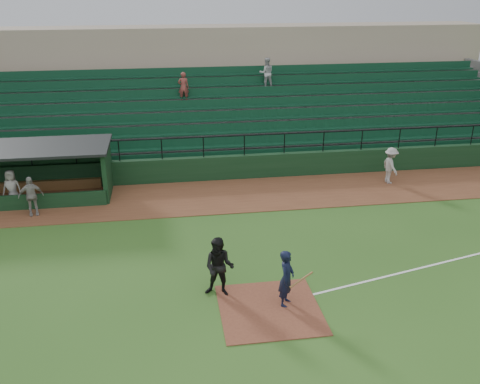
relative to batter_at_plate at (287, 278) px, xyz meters
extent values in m
plane|color=#2D571C|center=(-0.54, 0.79, -0.91)|extent=(90.00, 90.00, 0.00)
cube|color=brown|center=(-0.54, 8.79, -0.90)|extent=(40.00, 4.00, 0.03)
cube|color=brown|center=(-0.54, -0.21, -0.90)|extent=(3.00, 3.00, 0.03)
cube|color=white|center=(7.46, 1.99, -0.91)|extent=(17.49, 4.44, 0.01)
cube|color=black|center=(-0.54, 10.99, -0.31)|extent=(36.00, 0.35, 1.20)
cylinder|color=black|center=(-0.54, 10.99, 1.29)|extent=(36.00, 0.06, 0.06)
cube|color=slate|center=(-0.54, 15.89, 0.89)|extent=(36.00, 9.00, 3.60)
cube|color=#113E26|center=(-0.54, 15.39, 1.34)|extent=(34.56, 8.00, 4.05)
cube|color=tan|center=(-0.54, 22.39, 2.29)|extent=(38.00, 3.00, 6.40)
cube|color=slate|center=(-0.54, 20.39, 2.79)|extent=(36.00, 2.00, 0.20)
imported|color=#BCBCBC|center=(2.84, 17.69, 3.13)|extent=(0.87, 0.68, 1.79)
imported|color=brown|center=(-2.15, 16.69, 2.63)|extent=(0.62, 0.40, 1.69)
cube|color=black|center=(-10.29, 11.19, 0.24)|extent=(8.50, 0.20, 2.30)
cube|color=black|center=(-6.04, 9.89, 0.24)|extent=(0.20, 2.60, 2.30)
cube|color=black|center=(-10.29, 9.89, 1.45)|extent=(8.90, 3.20, 0.12)
cube|color=olive|center=(-10.29, 10.79, -0.66)|extent=(7.65, 0.40, 0.50)
cube|color=black|center=(-10.29, 8.54, -0.56)|extent=(8.50, 0.12, 0.70)
imported|color=black|center=(0.00, 0.00, 0.00)|extent=(0.70, 0.79, 1.83)
cylinder|color=olive|center=(0.40, -0.20, 0.04)|extent=(0.79, 0.34, 0.35)
imported|color=black|center=(-1.93, 0.83, 0.07)|extent=(1.14, 1.00, 1.96)
imported|color=#A19C97|center=(7.31, 9.24, 0.00)|extent=(0.75, 1.19, 1.76)
imported|color=#9B9691|center=(-9.00, 7.92, -0.04)|extent=(1.06, 0.64, 1.69)
imported|color=#A19D97|center=(-10.02, 9.03, -0.07)|extent=(0.86, 0.62, 1.63)
camera|label=1|loc=(-3.38, -13.09, 8.29)|focal=39.00mm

